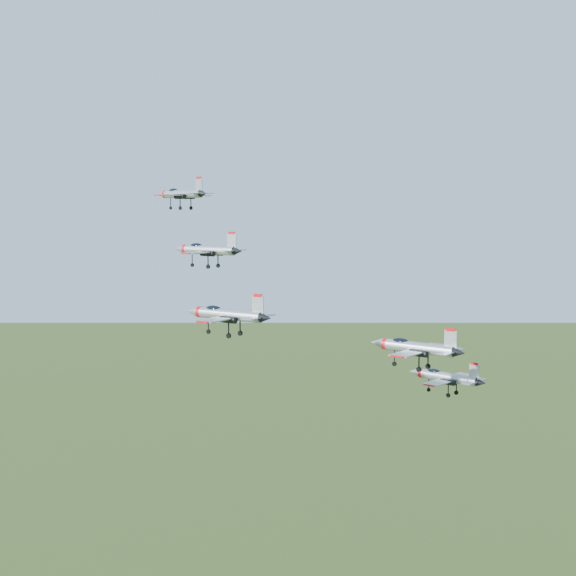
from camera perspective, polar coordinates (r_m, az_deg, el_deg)
The scene contains 5 objects.
jet_lead at distance 131.86m, azimuth -7.63°, elevation 6.67°, with size 12.31×10.42×3.33m.
jet_left_high at distance 104.15m, azimuth -5.82°, elevation 2.73°, with size 11.31×9.37×3.02m.
jet_right_high at distance 84.06m, azimuth -4.41°, elevation -1.86°, with size 11.14×9.22×2.98m.
jet_left_low at distance 100.29m, azimuth 11.12°, elevation -6.21°, with size 10.68×9.01×2.88m.
jet_right_low at distance 88.79m, azimuth 9.00°, elevation -4.17°, with size 11.66×9.74×3.12m.
Camera 1 is at (49.38, -90.37, 146.22)m, focal length 50.00 mm.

